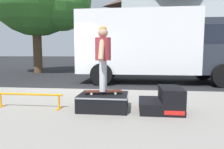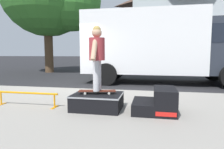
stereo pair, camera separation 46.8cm
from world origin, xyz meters
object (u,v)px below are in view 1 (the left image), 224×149
(kicker_ramp, at_px, (164,101))
(box_truck, at_px, (159,44))
(skate_box, at_px, (104,101))
(grind_rail, at_px, (29,97))
(skateboard, at_px, (103,91))
(skater_kid, at_px, (103,53))

(kicker_ramp, bearing_deg, box_truck, 85.08)
(skate_box, xyz_separation_m, grind_rail, (-1.62, -0.08, 0.06))
(kicker_ramp, height_order, skateboard, kicker_ramp)
(grind_rail, height_order, box_truck, box_truck)
(kicker_ramp, xyz_separation_m, skateboard, (-1.26, 0.02, 0.18))
(kicker_ramp, height_order, grind_rail, kicker_ramp)
(kicker_ramp, height_order, skater_kid, skater_kid)
(skateboard, xyz_separation_m, skater_kid, (0.00, 0.00, 0.81))
(grind_rail, bearing_deg, skate_box, 2.90)
(skateboard, relative_size, skater_kid, 0.60)
(skate_box, distance_m, grind_rail, 1.62)
(box_truck, bearing_deg, kicker_ramp, -94.92)
(skater_kid, bearing_deg, grind_rail, -176.55)
(kicker_ramp, bearing_deg, grind_rail, -178.38)
(skateboard, height_order, skater_kid, skater_kid)
(grind_rail, distance_m, skater_kid, 1.87)
(skate_box, bearing_deg, kicker_ramp, -0.02)
(box_truck, bearing_deg, skater_kid, -108.74)
(grind_rail, relative_size, skater_kid, 1.11)
(grind_rail, xyz_separation_m, box_truck, (3.30, 5.09, 1.34))
(grind_rail, height_order, skateboard, skateboard)
(skate_box, xyz_separation_m, box_truck, (1.69, 5.01, 1.40))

